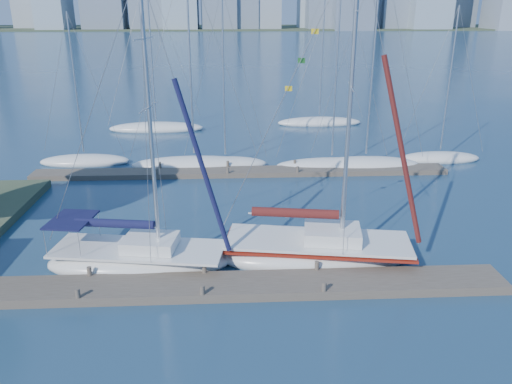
{
  "coord_description": "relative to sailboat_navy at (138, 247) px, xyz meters",
  "views": [
    {
      "loc": [
        1.28,
        -18.65,
        11.33
      ],
      "look_at": [
        2.44,
        4.0,
        3.01
      ],
      "focal_mm": 35.0,
      "sensor_mm": 36.0,
      "label": 1
    }
  ],
  "objects": [
    {
      "name": "far_shore",
      "position": [
        3.09,
        317.72,
        -1.04
      ],
      "size": [
        800.0,
        100.0,
        1.5
      ],
      "primitive_type": "cube",
      "color": "#38472D",
      "rests_on": "ground"
    },
    {
      "name": "bg_boat_1",
      "position": [
        1.55,
        15.59,
        -0.75
      ],
      "size": [
        9.61,
        2.88,
        15.34
      ],
      "rotation": [
        0.0,
        0.0,
        0.04
      ],
      "color": "white",
      "rests_on": "ground"
    },
    {
      "name": "bg_boat_2",
      "position": [
        3.9,
        15.73,
        -0.78
      ],
      "size": [
        6.55,
        2.96,
        13.07
      ],
      "rotation": [
        0.0,
        0.0,
        -0.13
      ],
      "color": "white",
      "rests_on": "ground"
    },
    {
      "name": "bg_boat_0",
      "position": [
        -7.05,
        16.96,
        -0.79
      ],
      "size": [
        7.22,
        3.95,
        11.55
      ],
      "rotation": [
        0.0,
        0.0,
        -0.27
      ],
      "color": "white",
      "rests_on": "ground"
    },
    {
      "name": "near_dock",
      "position": [
        3.09,
        -2.28,
        -0.84
      ],
      "size": [
        26.0,
        2.0,
        0.4
      ],
      "primitive_type": "cube",
      "color": "brown",
      "rests_on": "ground"
    },
    {
      "name": "bg_boat_5",
      "position": [
        20.88,
        16.37,
        -0.79
      ],
      "size": [
        6.67,
        2.98,
        11.95
      ],
      "rotation": [
        0.0,
        0.0,
        -0.14
      ],
      "color": "white",
      "rests_on": "ground"
    },
    {
      "name": "bg_boat_6",
      "position": [
        -3.02,
        28.13,
        -0.75
      ],
      "size": [
        9.54,
        6.07,
        14.94
      ],
      "rotation": [
        0.0,
        0.0,
        0.42
      ],
      "color": "white",
      "rests_on": "ground"
    },
    {
      "name": "sailboat_maroon",
      "position": [
        8.41,
        0.27,
        0.05
      ],
      "size": [
        9.67,
        4.47,
        14.78
      ],
      "rotation": [
        0.0,
        0.0,
        -0.16
      ],
      "color": "white",
      "rests_on": "ground"
    },
    {
      "name": "ground",
      "position": [
        3.09,
        -2.28,
        -1.04
      ],
      "size": [
        700.0,
        700.0,
        0.0
      ],
      "primitive_type": "plane",
      "color": "navy",
      "rests_on": "ground"
    },
    {
      "name": "bg_boat_7",
      "position": [
        13.6,
        30.02,
        -0.77
      ],
      "size": [
        9.05,
        4.72,
        13.81
      ],
      "rotation": [
        0.0,
        0.0,
        -0.29
      ],
      "color": "white",
      "rests_on": "ground"
    },
    {
      "name": "bg_boat_4",
      "position": [
        14.5,
        14.8,
        -0.73
      ],
      "size": [
        8.62,
        4.1,
        15.8
      ],
      "rotation": [
        0.0,
        0.0,
        -0.2
      ],
      "color": "white",
      "rests_on": "ground"
    },
    {
      "name": "bg_boat_3",
      "position": [
        11.94,
        14.92,
        -0.77
      ],
      "size": [
        8.45,
        2.23,
        14.64
      ],
      "rotation": [
        0.0,
        0.0,
        -0.0
      ],
      "color": "white",
      "rests_on": "ground"
    },
    {
      "name": "sailboat_navy",
      "position": [
        0.0,
        0.0,
        0.0
      ],
      "size": [
        8.79,
        3.99,
        13.45
      ],
      "rotation": [
        0.0,
        0.0,
        -0.15
      ],
      "color": "white",
      "rests_on": "ground"
    },
    {
      "name": "far_dock",
      "position": [
        5.09,
        13.72,
        -0.86
      ],
      "size": [
        30.0,
        1.8,
        0.36
      ],
      "primitive_type": "cube",
      "color": "brown",
      "rests_on": "ground"
    }
  ]
}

